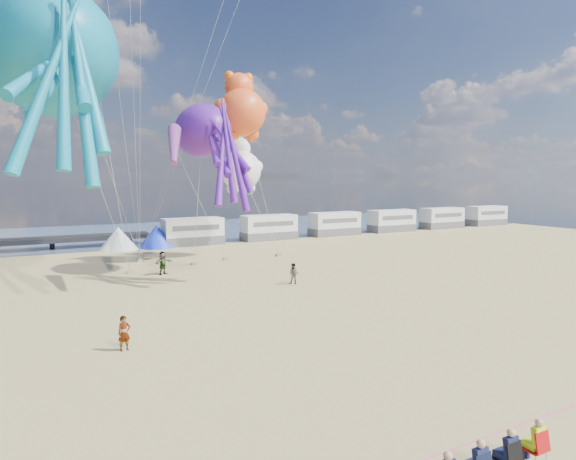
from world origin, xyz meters
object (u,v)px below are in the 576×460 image
object	(u,v)px
motorhome_5	(486,216)
sandbag_b	(194,264)
windsock_left	(93,60)
windsock_mid	(174,145)
motorhome_0	(193,232)
tent_blue	(157,236)
motorhome_1	(269,227)
windsock_right	(87,104)
kite_octopus_teal	(53,54)
sandbag_a	(130,272)
kite_teddy_orange	(242,113)
tent_white	(118,238)
standing_person	(124,333)
sandbag_e	(140,260)
beachgoer_4	(163,263)
motorhome_4	(442,218)
motorhome_3	(392,221)
kite_panda	(241,171)
motorhome_2	(335,224)
sandbag_c	(278,255)
sandbag_d	(226,259)
kite_octopus_purple	(202,131)
beachgoer_1	(294,274)

from	to	relation	value
motorhome_5	sandbag_b	distance (m)	53.11
windsock_left	windsock_mid	world-z (taller)	windsock_left
motorhome_0	tent_blue	distance (m)	4.01
motorhome_1	windsock_right	bearing A→B (deg)	-146.88
motorhome_0	kite_octopus_teal	xyz separation A→B (m)	(-15.04, -18.68, 13.74)
motorhome_5	sandbag_a	world-z (taller)	motorhome_5
kite_teddy_orange	windsock_mid	size ratio (longest dim) A/B	1.20
motorhome_0	kite_octopus_teal	world-z (taller)	kite_octopus_teal
tent_white	standing_person	distance (m)	32.62
motorhome_5	sandbag_e	distance (m)	55.95
kite_teddy_orange	motorhome_5	bearing A→B (deg)	29.78
sandbag_b	sandbag_e	bearing A→B (deg)	132.64
beachgoer_4	standing_person	bearing A→B (deg)	-136.98
sandbag_b	kite_octopus_teal	world-z (taller)	kite_octopus_teal
motorhome_4	sandbag_a	world-z (taller)	motorhome_4
motorhome_3	sandbag_e	xyz separation A→B (m)	(-36.29, -8.48, -1.39)
beachgoer_4	windsock_right	xyz separation A→B (m)	(-4.95, 1.14, 11.96)
motorhome_4	kite_panda	world-z (taller)	kite_panda
motorhome_0	motorhome_2	xyz separation A→B (m)	(19.00, 0.00, 0.00)
sandbag_c	sandbag_e	bearing A→B (deg)	164.80
motorhome_2	tent_blue	distance (m)	23.00
motorhome_2	sandbag_b	size ratio (longest dim) A/B	13.20
motorhome_5	tent_blue	size ratio (longest dim) A/B	1.65
sandbag_a	kite_octopus_teal	xyz separation A→B (m)	(-5.28, -4.84, 15.13)
motorhome_2	tent_white	bearing A→B (deg)	180.00
motorhome_3	tent_blue	bearing A→B (deg)	180.00
motorhome_1	tent_blue	bearing A→B (deg)	180.00
motorhome_1	beachgoer_4	world-z (taller)	motorhome_1
sandbag_a	tent_blue	bearing A→B (deg)	67.39
motorhome_4	sandbag_c	size ratio (longest dim) A/B	13.20
kite_octopus_teal	sandbag_d	bearing A→B (deg)	43.38
kite_octopus_teal	motorhome_0	bearing A→B (deg)	67.72
sandbag_a	kite_octopus_teal	world-z (taller)	kite_octopus_teal
motorhome_2	windsock_right	distance (m)	36.52
standing_person	sandbag_c	bearing A→B (deg)	37.02
sandbag_a	sandbag_c	distance (m)	14.42
kite_octopus_purple	sandbag_e	bearing A→B (deg)	108.15
motorhome_5	motorhome_0	bearing A→B (deg)	180.00
sandbag_a	windsock_mid	bearing A→B (deg)	-72.20
beachgoer_1	motorhome_0	bearing A→B (deg)	134.93
kite_octopus_teal	motorhome_4	bearing A→B (deg)	35.97
tent_white	kite_panda	bearing A→B (deg)	-46.39
motorhome_2	beachgoer_4	xyz separation A→B (m)	(-26.63, -15.54, -0.59)
beachgoer_1	sandbag_b	world-z (taller)	beachgoer_1
motorhome_0	tent_blue	world-z (taller)	motorhome_0
motorhome_4	windsock_left	bearing A→B (deg)	-162.09
motorhome_2	motorhome_5	bearing A→B (deg)	0.00
motorhome_3	sandbag_a	xyz separation A→B (m)	(-38.27, -13.84, -1.39)
sandbag_a	sandbag_d	distance (m)	9.33
motorhome_3	sandbag_d	world-z (taller)	motorhome_3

